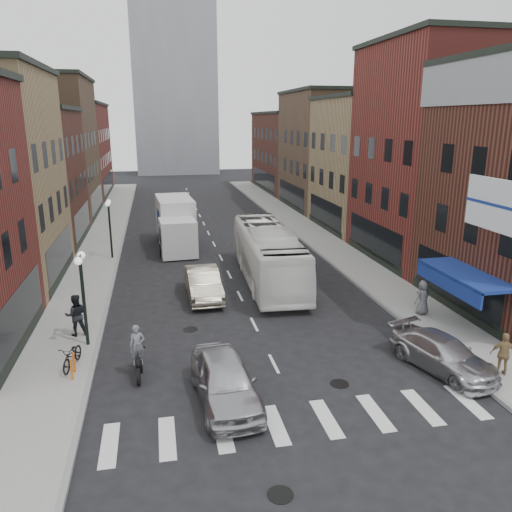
{
  "coord_description": "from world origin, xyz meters",
  "views": [
    {
      "loc": [
        -4.26,
        -16.44,
        9.39
      ],
      "look_at": [
        0.45,
        6.77,
        2.86
      ],
      "focal_mm": 35.0,
      "sensor_mm": 36.0,
      "label": 1
    }
  ],
  "objects_px": {
    "box_truck": "(176,224)",
    "sedan_left_far": "(203,283)",
    "ped_left_solo": "(76,315)",
    "ped_right_c": "(423,297)",
    "transit_bus": "(268,254)",
    "streetlamp_far": "(109,218)",
    "parked_bicycle": "(72,356)",
    "curb_car": "(443,354)",
    "billboard_sign": "(493,206)",
    "motorcycle_rider": "(138,353)",
    "sedan_left_near": "(225,381)",
    "ped_right_b": "(504,354)",
    "bike_rack": "(73,366)",
    "streetlamp_near": "(82,282)"
  },
  "relations": [
    {
      "from": "streetlamp_far",
      "to": "parked_bicycle",
      "type": "xyz_separation_m",
      "value": [
        -0.31,
        -15.98,
        -2.29
      ]
    },
    {
      "from": "ped_left_solo",
      "to": "curb_car",
      "type": "bearing_deg",
      "value": 148.44
    },
    {
      "from": "box_truck",
      "to": "motorcycle_rider",
      "type": "relative_size",
      "value": 4.08
    },
    {
      "from": "sedan_left_far",
      "to": "ped_left_solo",
      "type": "bearing_deg",
      "value": -146.75
    },
    {
      "from": "motorcycle_rider",
      "to": "ped_left_solo",
      "type": "xyz_separation_m",
      "value": [
        -2.75,
        4.02,
        0.12
      ]
    },
    {
      "from": "streetlamp_near",
      "to": "ped_right_c",
      "type": "height_order",
      "value": "streetlamp_near"
    },
    {
      "from": "streetlamp_near",
      "to": "ped_left_solo",
      "type": "xyz_separation_m",
      "value": [
        -0.56,
        1.09,
        -1.82
      ]
    },
    {
      "from": "motorcycle_rider",
      "to": "sedan_left_near",
      "type": "bearing_deg",
      "value": -44.22
    },
    {
      "from": "box_truck",
      "to": "ped_right_c",
      "type": "height_order",
      "value": "box_truck"
    },
    {
      "from": "bike_rack",
      "to": "sedan_left_near",
      "type": "relative_size",
      "value": 0.17
    },
    {
      "from": "curb_car",
      "to": "ped_right_c",
      "type": "distance_m",
      "value": 5.48
    },
    {
      "from": "sedan_left_near",
      "to": "sedan_left_far",
      "type": "relative_size",
      "value": 0.98
    },
    {
      "from": "box_truck",
      "to": "sedan_left_far",
      "type": "xyz_separation_m",
      "value": [
        0.88,
        -11.45,
        -0.98
      ]
    },
    {
      "from": "parked_bicycle",
      "to": "ped_right_c",
      "type": "relative_size",
      "value": 1.05
    },
    {
      "from": "streetlamp_near",
      "to": "streetlamp_far",
      "type": "relative_size",
      "value": 1.0
    },
    {
      "from": "motorcycle_rider",
      "to": "curb_car",
      "type": "height_order",
      "value": "motorcycle_rider"
    },
    {
      "from": "box_truck",
      "to": "sedan_left_near",
      "type": "xyz_separation_m",
      "value": [
        0.59,
        -22.0,
        -0.97
      ]
    },
    {
      "from": "parked_bicycle",
      "to": "ped_right_b",
      "type": "bearing_deg",
      "value": -1.59
    },
    {
      "from": "motorcycle_rider",
      "to": "billboard_sign",
      "type": "bearing_deg",
      "value": -6.92
    },
    {
      "from": "curb_car",
      "to": "ped_right_c",
      "type": "bearing_deg",
      "value": 52.9
    },
    {
      "from": "ped_left_solo",
      "to": "ped_right_c",
      "type": "bearing_deg",
      "value": 168.13
    },
    {
      "from": "motorcycle_rider",
      "to": "parked_bicycle",
      "type": "xyz_separation_m",
      "value": [
        -2.5,
        0.95,
        -0.34
      ]
    },
    {
      "from": "parked_bicycle",
      "to": "streetlamp_near",
      "type": "bearing_deg",
      "value": 92.88
    },
    {
      "from": "bike_rack",
      "to": "sedan_left_far",
      "type": "bearing_deg",
      "value": 54.52
    },
    {
      "from": "sedan_left_near",
      "to": "sedan_left_far",
      "type": "height_order",
      "value": "sedan_left_near"
    },
    {
      "from": "streetlamp_far",
      "to": "ped_left_solo",
      "type": "relative_size",
      "value": 2.19
    },
    {
      "from": "parked_bicycle",
      "to": "sedan_left_near",
      "type": "bearing_deg",
      "value": -20.04
    },
    {
      "from": "curb_car",
      "to": "ped_left_solo",
      "type": "distance_m",
      "value": 15.38
    },
    {
      "from": "motorcycle_rider",
      "to": "curb_car",
      "type": "relative_size",
      "value": 0.45
    },
    {
      "from": "streetlamp_far",
      "to": "curb_car",
      "type": "bearing_deg",
      "value": -53.94
    },
    {
      "from": "ped_left_solo",
      "to": "ped_right_b",
      "type": "distance_m",
      "value": 17.47
    },
    {
      "from": "billboard_sign",
      "to": "curb_car",
      "type": "bearing_deg",
      "value": -151.64
    },
    {
      "from": "ped_left_solo",
      "to": "ped_right_c",
      "type": "distance_m",
      "value": 16.23
    },
    {
      "from": "motorcycle_rider",
      "to": "ped_right_c",
      "type": "height_order",
      "value": "motorcycle_rider"
    },
    {
      "from": "streetlamp_near",
      "to": "billboard_sign",
      "type": "bearing_deg",
      "value": -12.35
    },
    {
      "from": "sedan_left_far",
      "to": "ped_right_c",
      "type": "relative_size",
      "value": 2.85
    },
    {
      "from": "curb_car",
      "to": "ped_left_solo",
      "type": "xyz_separation_m",
      "value": [
        -14.22,
        5.85,
        0.42
      ]
    },
    {
      "from": "transit_bus",
      "to": "sedan_left_far",
      "type": "bearing_deg",
      "value": -149.17
    },
    {
      "from": "streetlamp_near",
      "to": "parked_bicycle",
      "type": "height_order",
      "value": "streetlamp_near"
    },
    {
      "from": "bike_rack",
      "to": "ped_left_solo",
      "type": "relative_size",
      "value": 0.43
    },
    {
      "from": "billboard_sign",
      "to": "transit_bus",
      "type": "relative_size",
      "value": 0.31
    },
    {
      "from": "streetlamp_near",
      "to": "sedan_left_near",
      "type": "xyz_separation_m",
      "value": [
        5.12,
        -5.36,
        -2.1
      ]
    },
    {
      "from": "transit_bus",
      "to": "ped_left_solo",
      "type": "bearing_deg",
      "value": -145.3
    },
    {
      "from": "billboard_sign",
      "to": "motorcycle_rider",
      "type": "distance_m",
      "value": 14.75
    },
    {
      "from": "motorcycle_rider",
      "to": "sedan_left_far",
      "type": "bearing_deg",
      "value": 63.72
    },
    {
      "from": "motorcycle_rider",
      "to": "sedan_left_far",
      "type": "distance_m",
      "value": 8.73
    },
    {
      "from": "box_truck",
      "to": "curb_car",
      "type": "bearing_deg",
      "value": -70.6
    },
    {
      "from": "streetlamp_near",
      "to": "ped_right_c",
      "type": "distance_m",
      "value": 15.77
    },
    {
      "from": "ped_right_b",
      "to": "parked_bicycle",
      "type": "bearing_deg",
      "value": 11.72
    },
    {
      "from": "streetlamp_near",
      "to": "transit_bus",
      "type": "bearing_deg",
      "value": 37.75
    }
  ]
}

